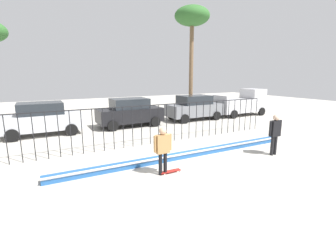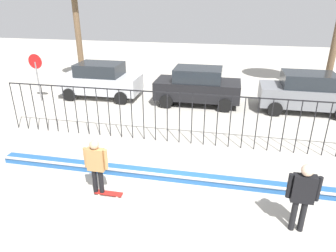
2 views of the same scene
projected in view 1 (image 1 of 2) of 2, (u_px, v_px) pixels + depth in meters
ground_plane at (198, 164)px, 9.59m from camera, size 60.00×60.00×0.00m
bowl_coping_ledge at (186, 155)px, 10.36m from camera, size 11.00×0.40×0.27m
perimeter_fence at (158, 120)px, 12.36m from camera, size 14.04×0.04×2.00m
skateboarder at (163, 147)px, 8.41m from camera, size 0.69×0.26×1.70m
skateboard at (170, 171)px, 8.74m from camera, size 0.80×0.20×0.07m
camera_operator at (275, 131)px, 10.50m from camera, size 0.73×0.27×1.80m
parked_car_silver at (42, 119)px, 14.09m from camera, size 4.30×2.12×1.90m
parked_car_black at (130, 112)px, 16.51m from camera, size 4.30×2.12×1.90m
parked_car_gray at (194, 107)px, 18.91m from camera, size 4.30×2.12×1.90m
pickup_truck at (242, 103)px, 21.14m from camera, size 4.70×2.12×2.24m
palm_tree_tall at (192, 19)px, 20.92m from camera, size 3.03×3.03×9.23m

